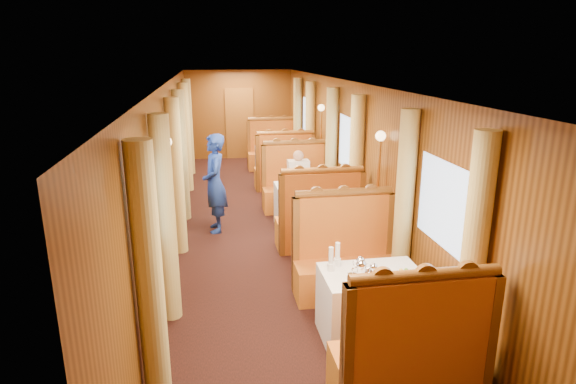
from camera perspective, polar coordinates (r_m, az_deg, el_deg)
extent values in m
cube|color=brown|center=(13.99, -5.74, 8.07)|extent=(0.80, 0.04, 2.00)
cube|color=white|center=(5.31, 9.83, -13.11)|extent=(1.05, 0.72, 0.75)
cube|color=#AC3C13|center=(4.65, 13.74, -20.26)|extent=(1.30, 0.55, 0.45)
cube|color=#AC3C13|center=(4.14, 15.51, -14.94)|extent=(1.30, 0.12, 0.80)
cylinder|color=brown|center=(3.94, 15.99, -9.43)|extent=(1.23, 0.10, 0.10)
cube|color=#AC3C13|center=(6.18, 6.89, -10.14)|extent=(1.30, 0.55, 0.45)
cube|color=#AC3C13|center=(6.12, 6.53, -4.01)|extent=(1.30, 0.12, 0.80)
cylinder|color=brown|center=(5.98, 6.66, -0.05)|extent=(1.23, 0.10, 0.10)
cube|color=white|center=(8.42, 2.16, -1.65)|extent=(1.05, 0.72, 0.75)
cube|color=#AC3C13|center=(7.59, 3.57, -4.90)|extent=(1.30, 0.55, 0.45)
cube|color=#AC3C13|center=(7.19, 4.03, -0.85)|extent=(1.30, 0.12, 0.80)
cylinder|color=brown|center=(7.08, 4.10, 2.56)|extent=(1.23, 0.10, 0.10)
cube|color=#AC3C13|center=(9.36, 1.01, -0.77)|extent=(1.30, 0.55, 0.45)
cube|color=#AC3C13|center=(9.40, 0.79, 3.25)|extent=(1.30, 0.12, 0.80)
cylinder|color=brown|center=(9.31, 0.80, 5.89)|extent=(1.23, 0.10, 0.10)
cube|color=white|center=(11.75, -1.21, 3.50)|extent=(1.05, 0.72, 0.75)
cube|color=#AC3C13|center=(10.87, -0.49, 1.65)|extent=(1.30, 0.55, 0.45)
cube|color=#AC3C13|center=(10.53, -0.32, 4.66)|extent=(1.30, 0.12, 0.80)
cylinder|color=brown|center=(10.45, -0.33, 7.02)|extent=(1.23, 0.10, 0.10)
cube|color=#AC3C13|center=(12.70, -1.81, 3.77)|extent=(1.30, 0.55, 0.45)
cube|color=#AC3C13|center=(12.80, -1.96, 6.71)|extent=(1.30, 0.12, 0.80)
cylinder|color=brown|center=(12.73, -1.98, 8.66)|extent=(1.23, 0.10, 0.10)
cube|color=silver|center=(5.05, 9.43, -9.79)|extent=(0.39, 0.33, 0.01)
cylinder|color=white|center=(5.15, 13.73, -9.52)|extent=(0.23, 0.23, 0.01)
cylinder|color=white|center=(5.12, 5.08, -8.85)|extent=(0.08, 0.08, 0.08)
cylinder|color=white|center=(5.06, 5.12, -7.49)|extent=(0.05, 0.05, 0.18)
cylinder|color=white|center=(5.24, 5.86, -8.26)|extent=(0.08, 0.08, 0.08)
cylinder|color=white|center=(5.18, 5.90, -6.92)|extent=(0.05, 0.05, 0.18)
cylinder|color=silver|center=(8.28, 2.42, 1.25)|extent=(0.06, 0.06, 0.14)
cylinder|color=silver|center=(11.68, -1.10, 5.65)|extent=(0.06, 0.06, 0.14)
cylinder|color=tan|center=(4.03, -16.05, -10.68)|extent=(0.22, 0.22, 2.35)
cylinder|color=tan|center=(5.46, -14.30, -3.33)|extent=(0.22, 0.22, 2.35)
cylinder|color=tan|center=(4.57, 21.08, -7.81)|extent=(0.22, 0.22, 2.35)
cylinder|color=tan|center=(5.87, 13.58, -1.89)|extent=(0.22, 0.22, 2.35)
cylinder|color=tan|center=(7.31, -13.11, 1.69)|extent=(0.22, 0.22, 2.35)
cylinder|color=tan|center=(8.83, -12.53, 4.18)|extent=(0.22, 0.22, 2.35)
cylinder|color=tan|center=(7.63, 8.03, 2.55)|extent=(0.22, 0.22, 2.35)
cylinder|color=tan|center=(9.09, 5.15, 4.84)|extent=(0.22, 0.22, 2.35)
cylinder|color=tan|center=(10.74, -12.03, 6.29)|extent=(0.22, 0.22, 2.35)
cylinder|color=tan|center=(12.28, -11.73, 7.51)|extent=(0.22, 0.22, 2.35)
cylinder|color=tan|center=(10.95, 2.64, 6.82)|extent=(0.22, 0.22, 2.35)
cylinder|color=tan|center=(12.47, 1.15, 7.97)|extent=(0.22, 0.22, 2.35)
cylinder|color=#BF8C3F|center=(6.45, -13.65, -2.59)|extent=(0.04, 0.04, 1.85)
sphere|color=#FFD18C|center=(6.22, -14.23, 5.77)|extent=(0.14, 0.14, 0.14)
cylinder|color=#BF8C3F|center=(6.82, 10.50, -1.40)|extent=(0.04, 0.04, 1.85)
sphere|color=#FFD18C|center=(6.60, 10.92, 6.54)|extent=(0.14, 0.14, 0.14)
cylinder|color=#BF8C3F|center=(9.83, -12.28, 3.90)|extent=(0.04, 0.04, 1.85)
sphere|color=#FFD18C|center=(9.68, -12.62, 9.43)|extent=(0.14, 0.14, 0.14)
cylinder|color=#BF8C3F|center=(10.07, 3.86, 4.53)|extent=(0.04, 0.04, 1.85)
sphere|color=#FFD18C|center=(9.92, 3.97, 9.94)|extent=(0.14, 0.14, 0.14)
imported|color=navy|center=(8.17, -8.67, 1.01)|extent=(0.44, 0.63, 1.68)
cube|color=beige|center=(9.05, 1.22, 2.09)|extent=(0.40, 0.24, 0.55)
sphere|color=tan|center=(8.97, 1.24, 4.32)|extent=(0.20, 0.20, 0.20)
cube|color=beige|center=(8.94, 1.41, 0.39)|extent=(0.36, 0.30, 0.14)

